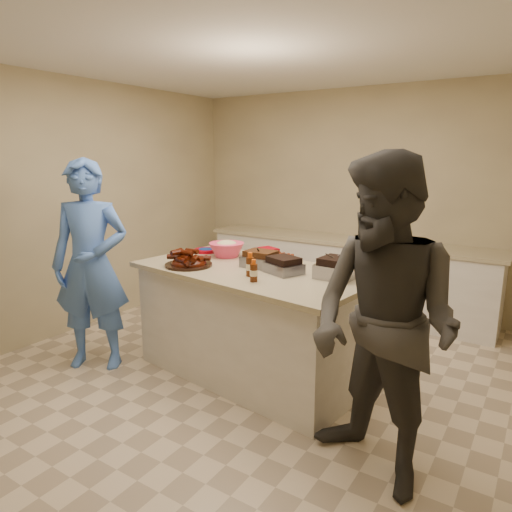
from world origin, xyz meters
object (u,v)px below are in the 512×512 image
Objects in this scene: rib_platter at (189,266)px; plastic_cup at (218,252)px; island at (253,373)px; coleslaw_bowl at (227,257)px; roasting_pan at (336,278)px; mustard_bottle at (256,260)px; bbq_bottle_a at (250,276)px; guest_blue at (99,363)px; bbq_bottle_b at (254,282)px; guest_gray at (374,476)px.

rib_platter reaches higher than plastic_cup.
coleslaw_bowl is at bearing 158.41° from island.
roasting_pan reaches higher than plastic_cup.
mustard_bottle is (-0.15, 0.28, 0.96)m from island.
bbq_bottle_a is at bearing 0.93° from rib_platter.
roasting_pan is at bearing -7.40° from coleslaw_bowl.
plastic_cup is at bearing 142.51° from bbq_bottle_a.
guest_blue is (-0.79, -0.40, -0.96)m from rib_platter.
bbq_bottle_b is at bearing -8.40° from rib_platter.
guest_gray is at bearing -32.68° from guest_blue.
coleslaw_bowl is at bearing 175.73° from roasting_pan.
coleslaw_bowl is at bearing 175.57° from guest_gray.
island is 21.38× the size of plastic_cup.
coleslaw_bowl is at bearing 15.91° from guest_blue.
plastic_cup is 0.05× the size of guest_blue.
plastic_cup reaches higher than guest_blue.
mustard_bottle is at bearing 126.13° from island.
coleslaw_bowl is 3.09× the size of mustard_bottle.
plastic_cup is at bearing 168.49° from mustard_bottle.
bbq_bottle_a reaches higher than mustard_bottle.
bbq_bottle_a reaches higher than plastic_cup.
bbq_bottle_b is at bearing -58.15° from mustard_bottle.
island reaches higher than guest_gray.
roasting_pan is 2.94× the size of plastic_cup.
bbq_bottle_b is at bearing -19.73° from guest_blue.
coleslaw_bowl is 0.91m from bbq_bottle_b.
coleslaw_bowl is at bearing 83.74° from rib_platter.
island is at bearing 124.33° from bbq_bottle_b.
coleslaw_bowl is 1.55m from guest_blue.
rib_platter is 0.22× the size of guest_blue.
roasting_pan is 0.15× the size of guest_blue.
mustard_bottle is at bearing 4.08° from coleslaw_bowl.
coleslaw_bowl reaches higher than plastic_cup.
guest_gray is (2.02, -1.11, -0.96)m from plastic_cup.
island is 1.53m from guest_gray.
bbq_bottle_b is 1.61× the size of mustard_bottle.
guest_blue is (-1.42, -0.41, -0.96)m from bbq_bottle_a.
plastic_cup is at bearing 171.67° from roasting_pan.
bbq_bottle_b reaches higher than plastic_cup.
bbq_bottle_b is 0.09× the size of guest_gray.
plastic_cup is (-0.89, 0.72, 0.00)m from bbq_bottle_b.
bbq_bottle_a is at bearing -61.47° from mustard_bottle.
mustard_bottle is at bearing 7.66° from guest_blue.
roasting_pan is 2.35m from guest_blue.
roasting_pan is 0.88m from mustard_bottle.
rib_platter is at bearing -171.01° from guest_gray.
bbq_bottle_a is at bearing -14.32° from guest_blue.
mustard_bottle is at bearing -11.51° from plastic_cup.
coleslaw_bowl reaches higher than roasting_pan.
bbq_bottle_a is 1.64m from guest_gray.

